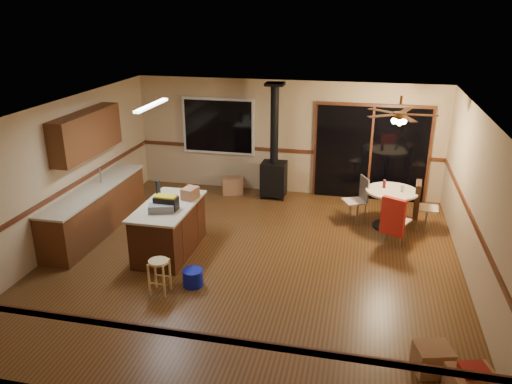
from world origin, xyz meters
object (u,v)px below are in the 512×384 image
(bar_stool, at_px, (160,277))
(dining_table, at_px, (391,202))
(kitchen_island, at_px, (169,228))
(toolbox_black, at_px, (166,203))
(toolbox_grey, at_px, (161,208))
(box_corner_b, at_px, (433,359))
(chair_right, at_px, (419,200))
(wood_stove, at_px, (274,167))
(chair_near, at_px, (394,216))
(blue_bucket, at_px, (193,278))
(chair_left, at_px, (360,194))
(box_under_window, at_px, (232,185))

(bar_stool, bearing_deg, dining_table, 42.97)
(kitchen_island, bearing_deg, toolbox_black, -73.18)
(toolbox_black, relative_size, bar_stool, 0.72)
(toolbox_grey, distance_m, box_corner_b, 4.71)
(chair_right, distance_m, box_corner_b, 4.27)
(box_corner_b, bearing_deg, wood_stove, 119.00)
(kitchen_island, relative_size, chair_near, 2.40)
(toolbox_grey, height_order, box_corner_b, toolbox_grey)
(blue_bucket, xyz_separation_m, chair_left, (2.46, 3.08, 0.46))
(wood_stove, bearing_deg, chair_right, -19.05)
(kitchen_island, distance_m, box_corner_b, 4.80)
(chair_near, bearing_deg, toolbox_black, -161.69)
(chair_right, bearing_deg, toolbox_black, -153.02)
(kitchen_island, distance_m, box_under_window, 3.13)
(box_corner_b, bearing_deg, chair_right, 88.38)
(chair_right, bearing_deg, toolbox_grey, -152.00)
(toolbox_grey, height_order, dining_table, toolbox_grey)
(kitchen_island, xyz_separation_m, chair_near, (3.85, 1.06, 0.14))
(toolbox_black, bearing_deg, wood_stove, 69.04)
(chair_right, bearing_deg, box_under_window, 164.73)
(kitchen_island, xyz_separation_m, toolbox_grey, (0.02, -0.31, 0.51))
(wood_stove, xyz_separation_m, chair_left, (1.93, -0.98, -0.14))
(chair_left, distance_m, chair_right, 1.12)
(kitchen_island, relative_size, box_corner_b, 4.02)
(blue_bucket, distance_m, chair_near, 3.74)
(box_corner_b, bearing_deg, kitchen_island, 152.06)
(blue_bucket, relative_size, chair_near, 0.46)
(bar_stool, relative_size, box_under_window, 1.16)
(chair_near, relative_size, box_under_window, 1.48)
(box_under_window, bearing_deg, toolbox_grey, -94.86)
(toolbox_grey, distance_m, chair_near, 4.09)
(box_under_window, bearing_deg, dining_table, -18.38)
(toolbox_grey, xyz_separation_m, chair_near, (3.84, 1.38, -0.37))
(toolbox_grey, relative_size, chair_left, 0.78)
(wood_stove, xyz_separation_m, toolbox_grey, (-1.28, -3.36, 0.24))
(dining_table, height_order, chair_right, chair_right)
(toolbox_black, distance_m, blue_bucket, 1.39)
(toolbox_grey, distance_m, box_under_window, 3.51)
(wood_stove, height_order, chair_right, wood_stove)
(bar_stool, height_order, dining_table, dining_table)
(kitchen_island, xyz_separation_m, box_under_window, (0.31, 3.10, -0.26))
(kitchen_island, distance_m, wood_stove, 3.33)
(chair_near, bearing_deg, kitchen_island, -164.56)
(toolbox_black, relative_size, chair_right, 0.56)
(dining_table, relative_size, chair_left, 1.88)
(toolbox_black, distance_m, bar_stool, 1.37)
(bar_stool, relative_size, chair_right, 0.79)
(wood_stove, xyz_separation_m, bar_stool, (-0.94, -4.36, -0.45))
(wood_stove, xyz_separation_m, chair_right, (3.06, -1.05, -0.13))
(wood_stove, bearing_deg, toolbox_black, -110.96)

